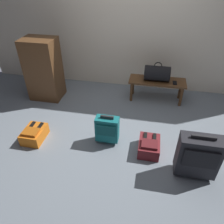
{
  "coord_description": "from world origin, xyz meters",
  "views": [
    {
      "loc": [
        0.36,
        -2.42,
        2.16
      ],
      "look_at": [
        -0.15,
        0.19,
        0.25
      ],
      "focal_mm": 34.28,
      "sensor_mm": 36.0,
      "label": 1
    }
  ],
  "objects_px": {
    "backpack_maroon": "(149,146)",
    "duffel_bag_black": "(157,73)",
    "cell_phone": "(175,83)",
    "suitcase_upright_charcoal": "(198,156)",
    "suitcase_small_teal": "(107,129)",
    "bench": "(157,83)",
    "side_cabinet": "(44,70)",
    "backpack_orange": "(34,134)"
  },
  "relations": [
    {
      "from": "duffel_bag_black",
      "to": "side_cabinet",
      "type": "xyz_separation_m",
      "value": [
        -1.99,
        -0.27,
        0.02
      ]
    },
    {
      "from": "duffel_bag_black",
      "to": "suitcase_upright_charcoal",
      "type": "distance_m",
      "value": 1.75
    },
    {
      "from": "suitcase_small_teal",
      "to": "suitcase_upright_charcoal",
      "type": "bearing_deg",
      "value": -17.51
    },
    {
      "from": "cell_phone",
      "to": "backpack_maroon",
      "type": "height_order",
      "value": "cell_phone"
    },
    {
      "from": "suitcase_upright_charcoal",
      "to": "backpack_maroon",
      "type": "distance_m",
      "value": 0.66
    },
    {
      "from": "duffel_bag_black",
      "to": "cell_phone",
      "type": "height_order",
      "value": "duffel_bag_black"
    },
    {
      "from": "bench",
      "to": "suitcase_upright_charcoal",
      "type": "xyz_separation_m",
      "value": [
        0.5,
        -1.66,
        -0.02
      ]
    },
    {
      "from": "suitcase_small_teal",
      "to": "side_cabinet",
      "type": "xyz_separation_m",
      "value": [
        -1.37,
        1.02,
        0.31
      ]
    },
    {
      "from": "duffel_bag_black",
      "to": "backpack_maroon",
      "type": "bearing_deg",
      "value": -91.06
    },
    {
      "from": "duffel_bag_black",
      "to": "cell_phone",
      "type": "distance_m",
      "value": 0.35
    },
    {
      "from": "suitcase_small_teal",
      "to": "backpack_maroon",
      "type": "bearing_deg",
      "value": -7.18
    },
    {
      "from": "cell_phone",
      "to": "suitcase_upright_charcoal",
      "type": "xyz_separation_m",
      "value": [
        0.2,
        -1.6,
        -0.08
      ]
    },
    {
      "from": "suitcase_upright_charcoal",
      "to": "backpack_orange",
      "type": "distance_m",
      "value": 2.22
    },
    {
      "from": "duffel_bag_black",
      "to": "side_cabinet",
      "type": "distance_m",
      "value": 2.01
    },
    {
      "from": "cell_phone",
      "to": "suitcase_upright_charcoal",
      "type": "distance_m",
      "value": 1.62
    },
    {
      "from": "suitcase_small_teal",
      "to": "side_cabinet",
      "type": "relative_size",
      "value": 0.42
    },
    {
      "from": "suitcase_upright_charcoal",
      "to": "side_cabinet",
      "type": "bearing_deg",
      "value": 151.21
    },
    {
      "from": "bench",
      "to": "backpack_maroon",
      "type": "relative_size",
      "value": 2.63
    },
    {
      "from": "duffel_bag_black",
      "to": "cell_phone",
      "type": "bearing_deg",
      "value": -9.03
    },
    {
      "from": "suitcase_small_teal",
      "to": "backpack_orange",
      "type": "relative_size",
      "value": 1.21
    },
    {
      "from": "suitcase_upright_charcoal",
      "to": "duffel_bag_black",
      "type": "bearing_deg",
      "value": 107.54
    },
    {
      "from": "bench",
      "to": "side_cabinet",
      "type": "bearing_deg",
      "value": -172.31
    },
    {
      "from": "backpack_maroon",
      "to": "duffel_bag_black",
      "type": "bearing_deg",
      "value": 88.94
    },
    {
      "from": "backpack_orange",
      "to": "bench",
      "type": "bearing_deg",
      "value": 40.36
    },
    {
      "from": "duffel_bag_black",
      "to": "cell_phone",
      "type": "relative_size",
      "value": 3.06
    },
    {
      "from": "suitcase_upright_charcoal",
      "to": "suitcase_small_teal",
      "type": "height_order",
      "value": "suitcase_upright_charcoal"
    },
    {
      "from": "backpack_maroon",
      "to": "side_cabinet",
      "type": "xyz_separation_m",
      "value": [
        -1.97,
        1.1,
        0.46
      ]
    },
    {
      "from": "duffel_bag_black",
      "to": "bench",
      "type": "bearing_deg",
      "value": 0.0
    },
    {
      "from": "backpack_orange",
      "to": "suitcase_small_teal",
      "type": "bearing_deg",
      "value": 7.9
    },
    {
      "from": "bench",
      "to": "backpack_orange",
      "type": "xyz_separation_m",
      "value": [
        -1.7,
        -1.44,
        -0.24
      ]
    },
    {
      "from": "duffel_bag_black",
      "to": "suitcase_upright_charcoal",
      "type": "xyz_separation_m",
      "value": [
        0.52,
        -1.66,
        -0.21
      ]
    },
    {
      "from": "suitcase_upright_charcoal",
      "to": "side_cabinet",
      "type": "relative_size",
      "value": 0.57
    },
    {
      "from": "cell_phone",
      "to": "suitcase_upright_charcoal",
      "type": "relative_size",
      "value": 0.23
    },
    {
      "from": "suitcase_small_teal",
      "to": "backpack_maroon",
      "type": "relative_size",
      "value": 1.21
    },
    {
      "from": "bench",
      "to": "suitcase_upright_charcoal",
      "type": "height_order",
      "value": "suitcase_upright_charcoal"
    },
    {
      "from": "suitcase_upright_charcoal",
      "to": "suitcase_small_teal",
      "type": "relative_size",
      "value": 1.35
    },
    {
      "from": "backpack_maroon",
      "to": "bench",
      "type": "bearing_deg",
      "value": 88.01
    },
    {
      "from": "bench",
      "to": "suitcase_upright_charcoal",
      "type": "distance_m",
      "value": 1.73
    },
    {
      "from": "bench",
      "to": "side_cabinet",
      "type": "height_order",
      "value": "side_cabinet"
    },
    {
      "from": "suitcase_upright_charcoal",
      "to": "backpack_orange",
      "type": "xyz_separation_m",
      "value": [
        -2.2,
        0.21,
        -0.23
      ]
    },
    {
      "from": "duffel_bag_black",
      "to": "backpack_maroon",
      "type": "height_order",
      "value": "duffel_bag_black"
    },
    {
      "from": "backpack_orange",
      "to": "cell_phone",
      "type": "bearing_deg",
      "value": 34.87
    }
  ]
}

